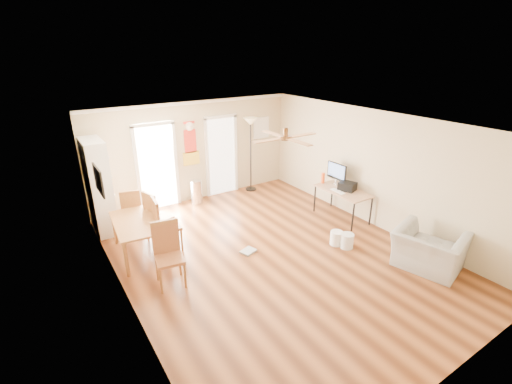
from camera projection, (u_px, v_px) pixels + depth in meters
floor at (273, 255)px, 7.13m from camera, size 7.00×7.00×0.00m
ceiling at (275, 125)px, 6.15m from camera, size 5.50×7.00×0.00m
wall_back at (195, 152)px, 9.36m from camera, size 5.50×0.04×2.60m
wall_front at (461, 297)px, 3.92m from camera, size 5.50×0.04×2.60m
wall_left at (121, 234)px, 5.25m from camera, size 0.04×7.00×2.60m
wall_right at (374, 169)px, 8.03m from camera, size 0.04×7.00×2.60m
crown_molding at (275, 127)px, 6.17m from camera, size 5.50×7.00×0.08m
kitchen_doorway at (157, 168)px, 8.91m from camera, size 0.90×0.10×2.10m
bathroom_doorway at (221, 157)px, 9.82m from camera, size 0.80×0.10×2.10m
wall_decal at (190, 143)px, 9.18m from camera, size 0.46×0.03×1.10m
ac_grille at (261, 128)px, 10.22m from camera, size 0.50×0.04×0.60m
framed_poster at (98, 180)px, 6.20m from camera, size 0.04×0.66×0.48m
ceiling_fan at (286, 138)px, 5.98m from camera, size 1.24×1.24×0.20m
bookshelf at (99, 187)px, 7.74m from camera, size 0.46×0.95×2.07m
dining_table at (140, 238)px, 7.05m from camera, size 0.98×1.51×0.72m
dining_chair_right_a at (159, 215)px, 7.57m from camera, size 0.56×0.56×1.09m
dining_chair_right_b at (168, 224)px, 7.17m from camera, size 0.50×0.50×1.11m
dining_chair_near at (169, 256)px, 6.06m from camera, size 0.54×0.54×1.12m
dining_chair_far at (132, 210)px, 7.91m from camera, size 0.51×0.51×1.01m
trash_can at (196, 192)px, 9.39m from camera, size 0.31×0.31×0.63m
torchiere_lamp at (251, 155)px, 10.02m from camera, size 0.42×0.42×2.07m
computer_desk at (342, 204)px, 8.57m from camera, size 0.67×1.33×0.71m
imac at (336, 174)px, 8.66m from camera, size 0.26×0.59×0.55m
keyboard at (338, 191)px, 8.35m from camera, size 0.16×0.40×0.01m
printer at (347, 186)px, 8.41m from camera, size 0.42×0.45×0.19m
orange_bottle at (323, 178)px, 8.84m from camera, size 0.10×0.10×0.26m
wastebasket_a at (336, 238)px, 7.47m from camera, size 0.27×0.27×0.30m
wastebasket_b at (347, 241)px, 7.35m from camera, size 0.29×0.29×0.31m
floor_cloth at (248, 251)px, 7.23m from camera, size 0.35×0.31×0.04m
armchair at (429, 250)px, 6.60m from camera, size 1.26×1.36×0.74m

